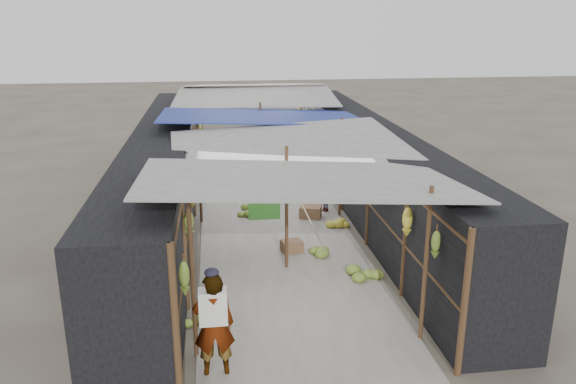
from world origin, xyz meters
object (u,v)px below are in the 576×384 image
crate_near (292,247)px  shopper_blue (268,179)px  black_basin (315,190)px  vendor_elderly (214,325)px  vendor_seated (325,195)px

crate_near → shopper_blue: 3.35m
black_basin → shopper_blue: 1.99m
crate_near → shopper_blue: (-0.21, 3.28, 0.65)m
black_basin → shopper_blue: shopper_blue is taller
black_basin → vendor_elderly: (-3.05, -8.63, 0.72)m
black_basin → shopper_blue: bearing=-145.2°
shopper_blue → vendor_seated: shopper_blue is taller
black_basin → crate_near: bearing=-106.9°
shopper_blue → vendor_seated: 1.65m
vendor_seated → crate_near: bearing=-55.9°
black_basin → vendor_elderly: 9.18m
crate_near → black_basin: crate_near is taller
crate_near → vendor_seated: 2.88m
vendor_elderly → shopper_blue: size_ratio=1.04×
vendor_elderly → shopper_blue: vendor_elderly is taller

